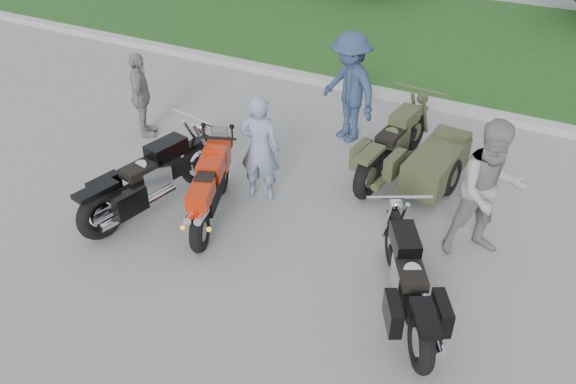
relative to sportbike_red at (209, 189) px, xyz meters
The scene contains 11 objects.
ground 1.01m from the sportbike_red, 58.67° to the right, with size 80.00×80.00×0.00m, color gray.
curb 5.32m from the sportbike_red, 85.25° to the left, with size 60.00×0.30×0.15m, color #A9A79F.
grass_strip 9.45m from the sportbike_red, 87.33° to the left, with size 60.00×8.00×0.14m, color #325F20.
sportbike_red is the anchor object (origin of this frame).
cruiser_left 0.98m from the sportbike_red, 166.49° to the right, with size 0.66×2.52×0.98m.
cruiser_right 3.10m from the sportbike_red, ahead, with size 1.26×2.10×0.89m.
cruiser_sidecar 3.29m from the sportbike_red, 46.04° to the left, with size 1.36×2.53×0.97m.
person_stripe 0.98m from the sportbike_red, 70.61° to the left, with size 0.61×0.40×1.68m, color #7B8AA8.
person_grey 3.74m from the sportbike_red, 17.55° to the left, with size 0.94×0.73×1.93m, color gray.
person_denim 3.35m from the sportbike_red, 77.26° to the left, with size 1.27×0.73×1.97m, color navy.
person_back 3.05m from the sportbike_red, 147.69° to the left, with size 0.91×0.38×1.55m, color gray.
Camera 1 is at (3.63, -4.56, 4.91)m, focal length 35.00 mm.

